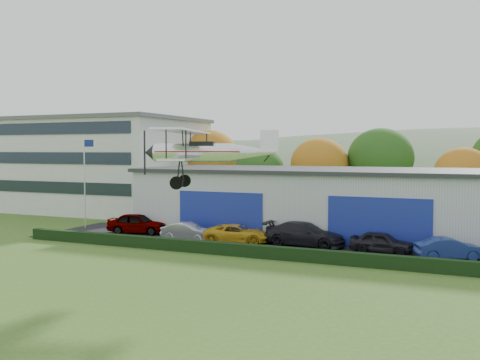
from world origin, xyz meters
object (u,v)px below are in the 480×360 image
at_px(car_0, 137,223).
at_px(car_2, 237,234).
at_px(car_4, 382,242).
at_px(biplane, 204,151).
at_px(car_5, 450,249).
at_px(car_3, 305,234).
at_px(office_block, 104,164).
at_px(hangar, 391,203).
at_px(flagpole, 86,174).
at_px(car_1, 188,232).

distance_m(car_0, car_2, 9.23).
distance_m(car_4, biplane, 14.60).
relative_size(car_5, biplane, 0.51).
xyz_separation_m(car_0, car_3, (14.12, -0.09, 0.01)).
relative_size(office_block, car_0, 4.27).
height_order(hangar, flagpole, flagpole).
height_order(car_3, car_5, car_3).
xyz_separation_m(car_1, car_5, (18.27, 0.31, 0.01)).
bearing_deg(car_2, office_block, 43.53).
xyz_separation_m(office_block, car_1, (19.34, -15.14, -4.50)).
distance_m(hangar, car_4, 7.53).
bearing_deg(car_2, car_0, 70.70).
relative_size(hangar, car_0, 8.41).
xyz_separation_m(car_1, car_2, (3.75, 0.58, -0.00)).
bearing_deg(office_block, car_1, -38.06).
bearing_deg(hangar, flagpole, -166.49).
distance_m(hangar, car_0, 20.33).
relative_size(flagpole, car_3, 1.40).
bearing_deg(flagpole, car_2, -5.94).
xyz_separation_m(car_2, biplane, (2.85, -10.72, 6.07)).
bearing_deg(car_0, car_4, -102.28).
bearing_deg(car_1, car_0, 76.20).
height_order(hangar, car_2, hangar).
relative_size(car_4, biplane, 0.51).
bearing_deg(car_2, car_4, -102.78).
height_order(car_1, car_3, car_3).
relative_size(car_1, car_3, 0.71).
height_order(hangar, car_4, hangar).
xyz_separation_m(hangar, car_2, (-9.91, -7.54, -1.94)).
height_order(car_2, biplane, biplane).
bearing_deg(flagpole, office_block, 121.97).
height_order(car_2, car_3, car_3).
relative_size(office_block, car_4, 5.01).
distance_m(car_3, car_5, 9.64).
relative_size(hangar, car_1, 10.00).
xyz_separation_m(hangar, car_1, (-13.66, -8.12, -1.94)).
xyz_separation_m(car_0, car_5, (23.71, -1.09, -0.14)).
xyz_separation_m(car_0, car_1, (5.44, -1.40, -0.15)).
height_order(car_3, biplane, biplane).
relative_size(car_1, car_5, 0.99).
distance_m(office_block, car_0, 20.02).
xyz_separation_m(hangar, car_5, (4.61, -7.81, -1.93)).
distance_m(hangar, car_1, 16.01).
bearing_deg(car_4, hangar, 7.50).
xyz_separation_m(office_block, biplane, (25.94, -25.28, 1.58)).
bearing_deg(office_block, car_4, -23.16).
xyz_separation_m(car_2, car_3, (4.93, 0.73, 0.16)).
bearing_deg(car_3, car_1, 102.69).
bearing_deg(car_3, biplane, 173.84).
distance_m(car_0, car_3, 14.12).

